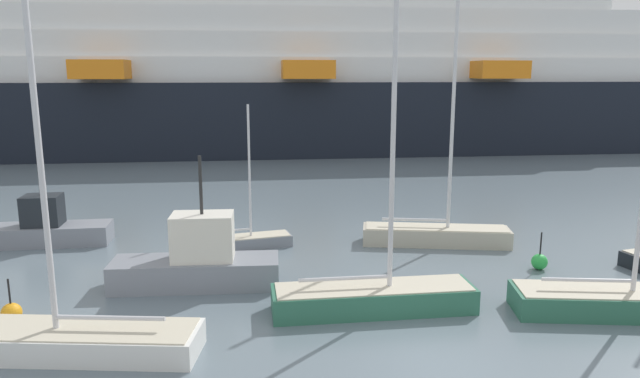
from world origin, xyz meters
name	(u,v)px	position (x,y,z in m)	size (l,w,h in m)	color
ground_plane	(438,366)	(0.00, 0.00, 0.00)	(600.00, 600.00, 0.00)	slate
sailboat_1	(374,295)	(-0.68, 3.85, 0.56)	(6.68, 2.04, 10.41)	#2D6B51
sailboat_2	(436,232)	(4.16, 10.52, 0.60)	(6.68, 3.21, 11.46)	#BCB29E
sailboat_3	(616,299)	(6.90, 2.15, 0.51)	(6.64, 3.30, 9.52)	#2D6B51
sailboat_4	(76,336)	(-9.56, 2.57, 0.52)	(7.01, 3.32, 10.21)	white
sailboat_5	(244,240)	(-4.42, 11.65, 0.34)	(4.34, 1.62, 6.32)	gray
fishing_boat_0	(198,261)	(-6.31, 7.21, 0.94)	(6.15, 2.46, 4.80)	gray
fishing_boat_2	(49,228)	(-13.03, 13.88, 0.75)	(5.27, 1.97, 4.08)	gray
channel_buoy_0	(11,312)	(-12.00, 5.13, 0.32)	(0.62, 0.62, 1.42)	orange
channel_buoy_2	(539,262)	(6.88, 6.52, 0.32)	(0.63, 0.63, 1.52)	green
cruise_ship	(122,79)	(-13.92, 47.21, 7.00)	(124.26, 26.55, 21.83)	black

